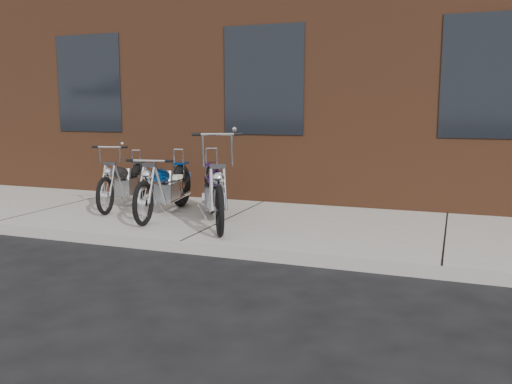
% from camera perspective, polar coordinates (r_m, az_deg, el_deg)
% --- Properties ---
extents(ground, '(120.00, 120.00, 0.00)m').
position_cam_1_polar(ground, '(6.67, -7.96, -6.40)').
color(ground, black).
rests_on(ground, ground).
extents(sidewalk, '(22.00, 3.00, 0.15)m').
position_cam_1_polar(sidewalk, '(7.97, -2.86, -3.27)').
color(sidewalk, gray).
rests_on(sidewalk, ground).
extents(building_brick, '(22.00, 10.00, 8.00)m').
position_cam_1_polar(building_brick, '(14.18, 7.95, 17.90)').
color(building_brick, brown).
rests_on(building_brick, ground).
extents(chopper_purple, '(1.19, 2.06, 1.29)m').
position_cam_1_polar(chopper_purple, '(7.57, -4.34, -0.15)').
color(chopper_purple, black).
rests_on(chopper_purple, sidewalk).
extents(chopper_blue, '(0.57, 2.16, 0.94)m').
position_cam_1_polar(chopper_blue, '(8.24, -9.53, 0.31)').
color(chopper_blue, black).
rests_on(chopper_blue, sidewalk).
extents(chopper_third, '(0.62, 1.99, 1.02)m').
position_cam_1_polar(chopper_third, '(9.10, -13.67, 0.81)').
color(chopper_third, black).
rests_on(chopper_third, sidewalk).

